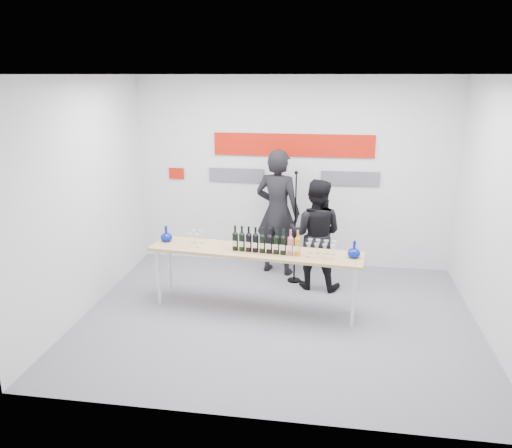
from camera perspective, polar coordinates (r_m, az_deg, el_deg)
name	(u,v)px	position (r m, az deg, el deg)	size (l,w,h in m)	color
ground	(278,317)	(6.54, 2.50, -10.59)	(5.00, 5.00, 0.00)	slate
back_wall	(293,173)	(7.95, 4.21, 5.80)	(5.00, 0.04, 3.00)	silver
signage	(289,154)	(7.87, 3.83, 7.96)	(3.38, 0.02, 0.79)	#B91507
tasting_table	(255,255)	(6.46, -0.13, -3.52)	(2.80, 0.83, 0.83)	tan
wine_bottles	(266,240)	(6.29, 1.14, -1.88)	(0.89, 0.16, 0.33)	black
decanter_left	(166,234)	(6.85, -10.22, -1.08)	(0.16, 0.16, 0.21)	#071789
decanter_right	(354,249)	(6.27, 11.15, -2.83)	(0.16, 0.16, 0.21)	#071789
glasses_left	(196,238)	(6.65, -6.89, -1.64)	(0.18, 0.23, 0.18)	silver
glasses_right	(321,249)	(6.26, 7.46, -2.84)	(0.38, 0.25, 0.18)	silver
presenter_left	(278,212)	(7.65, 2.49, 1.34)	(0.71, 0.47, 1.95)	black
presenter_right	(315,234)	(7.19, 6.80, -1.19)	(0.78, 0.61, 1.61)	black
mic_stand	(295,249)	(7.44, 4.43, -2.84)	(0.20, 0.20, 1.70)	black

